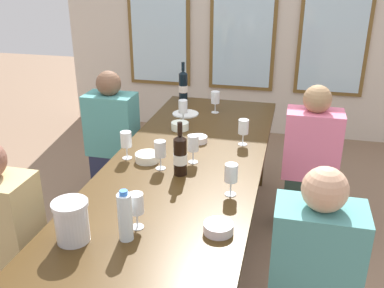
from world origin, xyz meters
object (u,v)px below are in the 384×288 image
(wine_glass_6, at_px, (231,174))
(seated_person_0, at_px, (3,248))
(water_bottle, at_px, (125,217))
(tasting_bowl_1, at_px, (198,139))
(white_plate_0, at_px, (186,114))
(wine_glass_1, at_px, (193,144))
(wine_glass_0, at_px, (183,107))
(tasting_bowl_0, at_px, (147,157))
(wine_glass_3, at_px, (160,150))
(seated_person_2, at_px, (113,144))
(metal_pitcher, at_px, (72,221))
(wine_bottle_1, at_px, (183,86))
(wine_glass_5, at_px, (243,128))
(tasting_bowl_2, at_px, (218,228))
(seated_person_3, at_px, (310,165))
(tasting_bowl_3, at_px, (180,126))
(wine_glass_7, at_px, (126,140))
(wine_glass_2, at_px, (136,205))
(wine_bottle_0, at_px, (180,155))
(seated_person_1, at_px, (312,286))
(dining_table, at_px, (184,175))
(wine_glass_4, at_px, (215,99))

(wine_glass_6, distance_m, seated_person_0, 1.21)
(water_bottle, bearing_deg, tasting_bowl_1, 86.85)
(white_plate_0, height_order, wine_glass_1, wine_glass_1)
(water_bottle, xyz_separation_m, wine_glass_0, (-0.13, 1.49, 0.01))
(tasting_bowl_0, relative_size, wine_glass_3, 0.85)
(wine_glass_3, height_order, seated_person_2, seated_person_2)
(metal_pitcher, bearing_deg, wine_bottle_1, 91.42)
(white_plate_0, xyz_separation_m, wine_glass_5, (0.52, -0.50, 0.11))
(wine_glass_0, height_order, seated_person_2, seated_person_2)
(seated_person_0, bearing_deg, wine_glass_0, 68.49)
(tasting_bowl_2, relative_size, seated_person_3, 0.12)
(tasting_bowl_3, bearing_deg, wine_glass_7, -108.62)
(seated_person_0, bearing_deg, wine_glass_5, 46.57)
(wine_glass_5, distance_m, seated_person_2, 1.14)
(wine_glass_2, height_order, wine_glass_5, same)
(tasting_bowl_2, xyz_separation_m, seated_person_0, (-1.08, -0.08, -0.24))
(wine_bottle_0, relative_size, tasting_bowl_2, 2.32)
(wine_glass_7, distance_m, seated_person_1, 1.34)
(metal_pitcher, bearing_deg, dining_table, 71.87)
(wine_glass_0, bearing_deg, wine_glass_5, -33.07)
(wine_bottle_0, bearing_deg, wine_glass_7, 160.67)
(white_plate_0, distance_m, water_bottle, 1.69)
(dining_table, height_order, wine_glass_4, wine_glass_4)
(wine_glass_2, relative_size, wine_glass_6, 1.00)
(water_bottle, bearing_deg, wine_glass_1, 83.01)
(water_bottle, height_order, wine_glass_2, water_bottle)
(tasting_bowl_1, bearing_deg, seated_person_2, 157.89)
(white_plate_0, distance_m, seated_person_3, 1.03)
(tasting_bowl_1, bearing_deg, white_plate_0, 113.05)
(water_bottle, relative_size, wine_glass_5, 1.38)
(metal_pitcher, height_order, wine_glass_4, metal_pitcher)
(tasting_bowl_3, relative_size, wine_glass_6, 0.73)
(tasting_bowl_3, height_order, seated_person_3, seated_person_3)
(white_plate_0, height_order, tasting_bowl_3, tasting_bowl_3)
(wine_glass_4, bearing_deg, dining_table, -89.88)
(white_plate_0, height_order, wine_glass_0, wine_glass_0)
(seated_person_1, bearing_deg, tasting_bowl_2, 179.63)
(wine_glass_6, distance_m, seated_person_1, 0.65)
(wine_glass_1, bearing_deg, tasting_bowl_1, 96.97)
(wine_glass_7, xyz_separation_m, seated_person_0, (-0.39, -0.73, -0.34))
(wine_glass_0, distance_m, seated_person_2, 0.66)
(seated_person_2, distance_m, seated_person_3, 1.51)
(wine_bottle_0, xyz_separation_m, seated_person_2, (-0.77, 0.80, -0.33))
(white_plate_0, bearing_deg, wine_bottle_0, -77.24)
(wine_glass_6, bearing_deg, tasting_bowl_0, 152.58)
(wine_glass_3, height_order, wine_glass_5, same)
(water_bottle, bearing_deg, wine_glass_2, 80.42)
(wine_glass_2, xyz_separation_m, wine_glass_6, (0.37, 0.40, 0.00))
(wine_glass_5, bearing_deg, wine_glass_3, -131.62)
(white_plate_0, height_order, wine_glass_7, wine_glass_7)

